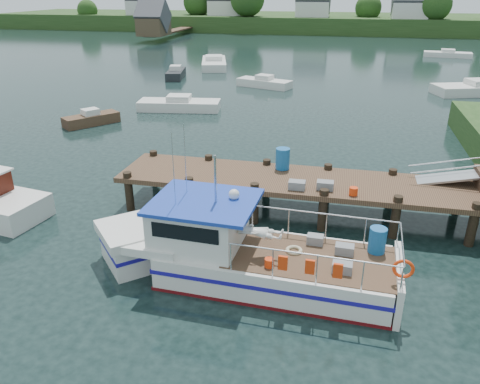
% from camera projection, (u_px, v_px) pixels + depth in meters
% --- Properties ---
extents(ground_plane, '(160.00, 160.00, 0.00)m').
position_uv_depth(ground_plane, '(273.00, 209.00, 18.62)').
color(ground_plane, black).
extents(far_shore, '(140.00, 42.55, 9.22)m').
position_uv_depth(far_shore, '(340.00, 20.00, 91.24)').
color(far_shore, '#2B481D').
rests_on(far_shore, ground).
extents(dock, '(16.60, 3.00, 4.78)m').
position_uv_depth(dock, '(458.00, 170.00, 16.40)').
color(dock, '#4E3625').
rests_on(dock, ground).
extents(lobster_boat, '(9.63, 3.13, 4.59)m').
position_uv_depth(lobster_boat, '(238.00, 253.00, 13.98)').
color(lobster_boat, silver).
rests_on(lobster_boat, ground).
extents(moored_rowboat, '(3.03, 3.50, 1.01)m').
position_uv_depth(moored_rowboat, '(91.00, 119.00, 29.88)').
color(moored_rowboat, '#4E3625').
rests_on(moored_rowboat, ground).
extents(moored_far, '(5.78, 2.53, 0.95)m').
position_uv_depth(moored_far, '(448.00, 54.00, 58.38)').
color(moored_far, silver).
rests_on(moored_far, ground).
extents(moored_a, '(5.98, 2.80, 1.06)m').
position_uv_depth(moored_a, '(179.00, 104.00, 33.40)').
color(moored_a, silver).
rests_on(moored_a, ground).
extents(moored_b, '(5.06, 3.09, 1.06)m').
position_uv_depth(moored_b, '(264.00, 83.00, 40.96)').
color(moored_b, silver).
rests_on(moored_b, ground).
extents(moored_c, '(7.97, 4.94, 1.19)m').
position_uv_depth(moored_c, '(480.00, 89.00, 38.27)').
color(moored_c, silver).
rests_on(moored_c, ground).
extents(moored_d, '(4.44, 7.81, 1.26)m').
position_uv_depth(moored_d, '(214.00, 63.00, 50.93)').
color(moored_d, silver).
rests_on(moored_d, ground).
extents(moored_e, '(2.29, 4.44, 1.17)m').
position_uv_depth(moored_e, '(176.00, 73.00, 45.09)').
color(moored_e, black).
rests_on(moored_e, ground).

